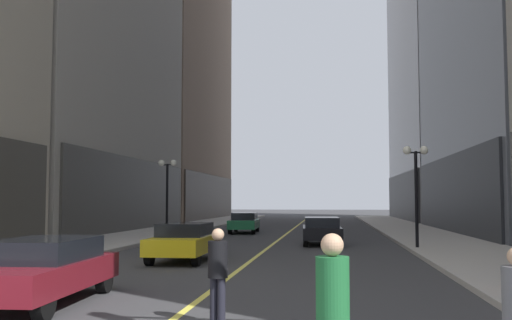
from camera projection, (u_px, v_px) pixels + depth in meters
ground_plane at (289, 232)px, 38.80m from camera, size 200.00×200.00×0.00m
sidewalk_left at (169, 230)px, 39.86m from camera, size 4.50×78.00×0.15m
sidewalk_right at (415, 232)px, 37.76m from camera, size 4.50×78.00×0.15m
lane_centre_stripe at (289, 232)px, 38.80m from camera, size 0.16×70.00×0.01m
car_maroon at (42, 268)px, 11.81m from camera, size 2.02×4.54×1.32m
car_yellow at (184, 240)px, 20.21m from camera, size 1.84×4.22×1.32m
car_black at (322, 230)px, 27.70m from camera, size 1.99×4.40×1.32m
car_green at (244, 222)px, 37.96m from camera, size 1.93×4.69×1.32m
pedestrian_in_black_coat at (218, 269)px, 9.87m from camera, size 0.46×0.46×1.63m
pedestrian_in_green_parka at (333, 307)px, 5.80m from camera, size 0.42×0.42×1.77m
street_lamp_left_far at (167, 180)px, 32.81m from camera, size 1.06×0.36×4.43m
street_lamp_right_mid at (416, 174)px, 24.52m from camera, size 1.06×0.36×4.43m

